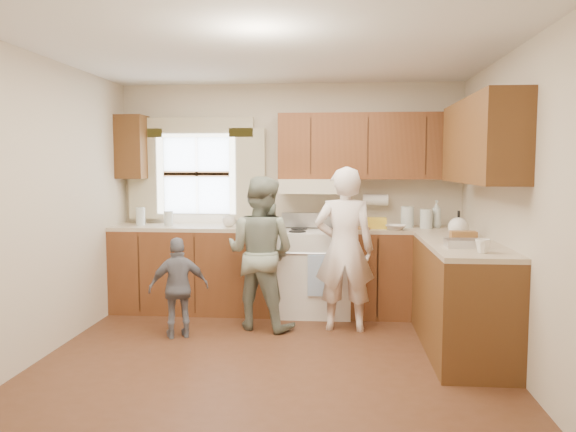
# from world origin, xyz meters

# --- Properties ---
(room) EXTENTS (3.80, 3.80, 3.80)m
(room) POSITION_xyz_m (0.00, 0.00, 1.25)
(room) COLOR #4C2A17
(room) RESTS_ON ground
(kitchen_fixtures) EXTENTS (3.80, 2.25, 2.15)m
(kitchen_fixtures) POSITION_xyz_m (0.61, 1.08, 0.84)
(kitchen_fixtures) COLOR #47230F
(kitchen_fixtures) RESTS_ON ground
(stove) EXTENTS (0.76, 0.67, 1.07)m
(stove) POSITION_xyz_m (0.30, 1.44, 0.47)
(stove) COLOR silver
(stove) RESTS_ON ground
(woman_left) EXTENTS (0.59, 0.40, 1.59)m
(woman_left) POSITION_xyz_m (0.61, 0.85, 0.79)
(woman_left) COLOR white
(woman_left) RESTS_ON ground
(woman_right) EXTENTS (0.87, 0.77, 1.49)m
(woman_right) POSITION_xyz_m (-0.21, 0.85, 0.75)
(woman_right) COLOR #2A4632
(woman_right) RESTS_ON ground
(child) EXTENTS (0.59, 0.42, 0.94)m
(child) POSITION_xyz_m (-0.92, 0.47, 0.47)
(child) COLOR slate
(child) RESTS_ON ground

